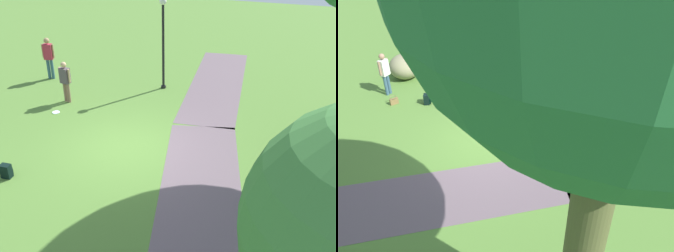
% 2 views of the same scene
% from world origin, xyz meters
% --- Properties ---
extents(ground_plane, '(48.00, 48.00, 0.00)m').
position_xyz_m(ground_plane, '(0.00, 0.00, 0.00)').
color(ground_plane, '#507931').
extents(footpath_segment_near, '(8.18, 2.94, 0.01)m').
position_xyz_m(footpath_segment_near, '(-6.02, 1.44, 0.00)').
color(footpath_segment_near, '#635259').
rests_on(footpath_segment_near, ground).
extents(footpath_segment_mid, '(8.27, 3.89, 0.01)m').
position_xyz_m(footpath_segment_mid, '(1.85, 2.77, 0.00)').
color(footpath_segment_mid, '#635259').
rests_on(footpath_segment_mid, ground).
extents(lamp_post, '(0.28, 0.28, 3.62)m').
position_xyz_m(lamp_post, '(-4.77, -0.54, 2.23)').
color(lamp_post, black).
rests_on(lamp_post, ground).
extents(man_near_boulder, '(0.33, 0.50, 1.80)m').
position_xyz_m(man_near_boulder, '(-4.19, -5.50, 1.05)').
color(man_near_boulder, '#315668').
rests_on(man_near_boulder, ground).
extents(passerby_on_path, '(0.31, 0.51, 1.58)m').
position_xyz_m(passerby_on_path, '(-2.31, -3.55, 0.91)').
color(passerby_on_path, '#7C5D4A').
rests_on(passerby_on_path, ground).
extents(spare_backpack_on_lawn, '(0.28, 0.29, 0.40)m').
position_xyz_m(spare_backpack_on_lawn, '(2.52, -2.50, 0.19)').
color(spare_backpack_on_lawn, black).
rests_on(spare_backpack_on_lawn, ground).
extents(frisbee_on_grass, '(0.27, 0.27, 0.02)m').
position_xyz_m(frisbee_on_grass, '(-1.35, -3.46, 0.01)').
color(frisbee_on_grass, white).
rests_on(frisbee_on_grass, ground).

